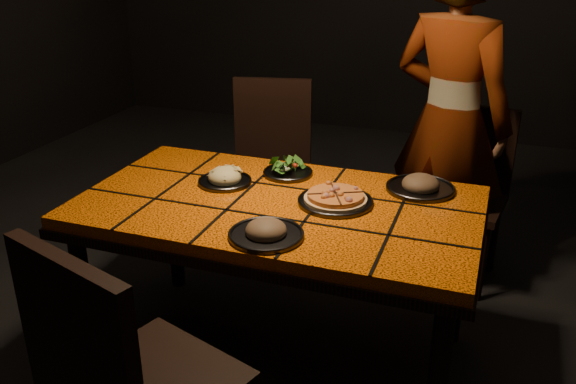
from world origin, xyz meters
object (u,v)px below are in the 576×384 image
(chair_near, at_px, (121,379))
(plate_pizza, at_px, (335,199))
(chair_far_left, at_px, (270,156))
(diner, at_px, (450,122))
(plate_pasta, at_px, (225,179))
(chair_far_right, at_px, (466,183))
(dining_table, at_px, (278,219))

(chair_near, bearing_deg, plate_pizza, -89.42)
(chair_near, relative_size, chair_far_left, 1.04)
(plate_pizza, bearing_deg, diner, 68.58)
(chair_far_left, height_order, plate_pasta, chair_far_left)
(chair_far_right, bearing_deg, plate_pizza, -107.56)
(chair_near, height_order, chair_far_left, chair_near)
(chair_far_left, xyz_separation_m, plate_pizza, (0.64, -0.92, 0.20))
(diner, bearing_deg, chair_far_left, 20.49)
(chair_near, distance_m, chair_far_right, 2.15)
(chair_far_left, distance_m, diner, 1.03)
(dining_table, bearing_deg, plate_pizza, 13.90)
(plate_pizza, bearing_deg, chair_far_left, 124.90)
(dining_table, xyz_separation_m, chair_far_right, (0.68, 1.02, -0.14))
(diner, bearing_deg, chair_far_right, -117.58)
(chair_near, bearing_deg, diner, -91.13)
(dining_table, height_order, plate_pasta, plate_pasta)
(chair_far_left, distance_m, plate_pizza, 1.13)
(chair_near, height_order, diner, diner)
(plate_pizza, bearing_deg, plate_pasta, 174.95)
(chair_near, bearing_deg, plate_pasta, -62.27)
(chair_near, distance_m, diner, 2.04)
(dining_table, relative_size, chair_far_left, 1.63)
(dining_table, bearing_deg, diner, 58.63)
(chair_far_right, bearing_deg, diner, -132.75)
(chair_far_right, xyz_separation_m, diner, (-0.11, -0.09, 0.35))
(chair_far_right, xyz_separation_m, plate_pizza, (-0.46, -0.97, 0.24))
(plate_pizza, bearing_deg, chair_far_right, 64.82)
(diner, height_order, plate_pasta, diner)
(dining_table, distance_m, chair_far_left, 1.06)
(dining_table, distance_m, plate_pizza, 0.25)
(chair_near, relative_size, plate_pasta, 4.45)
(dining_table, bearing_deg, chair_far_left, 113.11)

